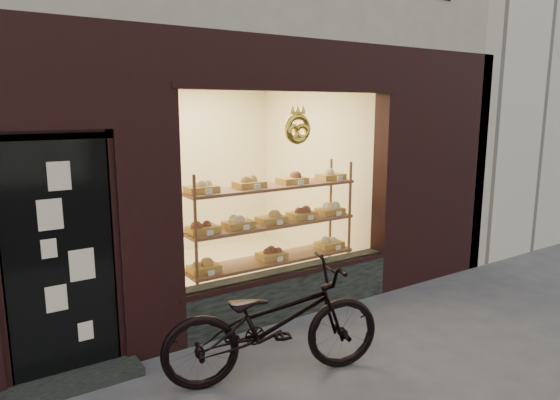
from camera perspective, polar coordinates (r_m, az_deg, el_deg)
neighbor_right at (r=14.75m, az=24.90°, el=17.94°), size 12.00×7.00×9.00m
display_shelf at (r=6.04m, az=-0.97°, el=-3.88°), size 2.20×0.45×1.70m
bicycle at (r=4.52m, az=-0.74°, el=-13.81°), size 2.09×1.22×1.04m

